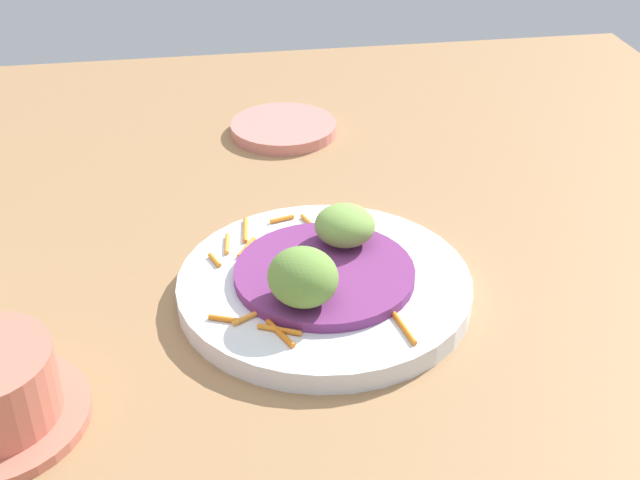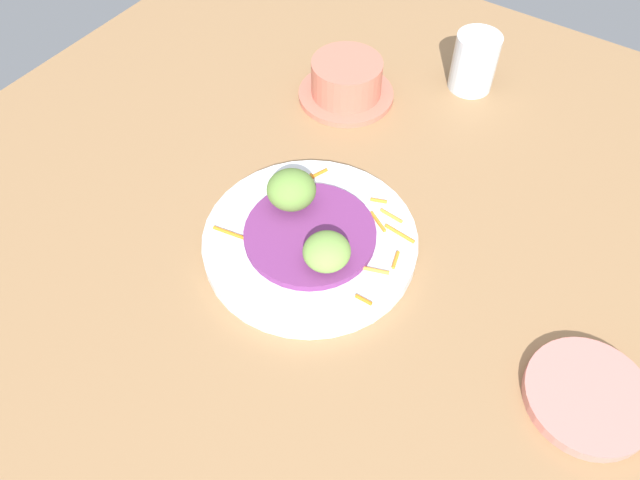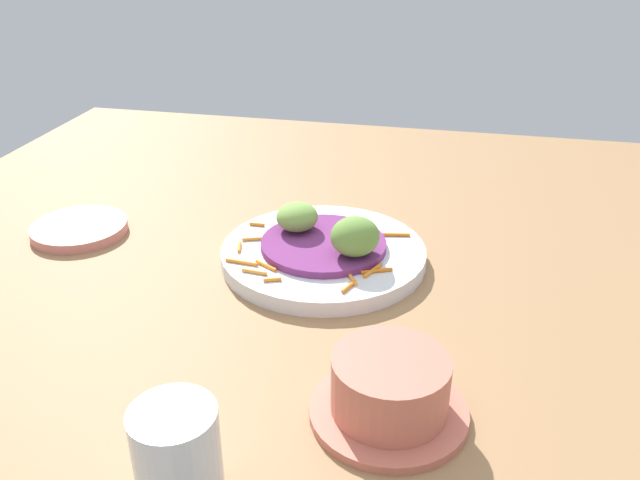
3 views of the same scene
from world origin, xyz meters
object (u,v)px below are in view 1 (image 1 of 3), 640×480
object	(u,v)px
main_plate	(324,287)
guac_scoop_left	(344,223)
side_plate_small	(284,128)
guac_scoop_center	(302,277)

from	to	relation	value
main_plate	guac_scoop_left	bearing A→B (deg)	-29.98
main_plate	side_plate_small	world-z (taller)	main_plate
side_plate_small	guac_scoop_center	bearing A→B (deg)	175.37
guac_scoop_left	side_plate_small	bearing A→B (deg)	3.59
main_plate	guac_scoop_left	world-z (taller)	guac_scoop_left
guac_scoop_center	side_plate_small	distance (cm)	35.97
guac_scoop_center	side_plate_small	bearing A→B (deg)	-4.63
main_plate	side_plate_small	distance (cm)	31.61
guac_scoop_left	guac_scoop_center	size ratio (longest dim) A/B	0.92
guac_scoop_center	main_plate	bearing A→B (deg)	-29.98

